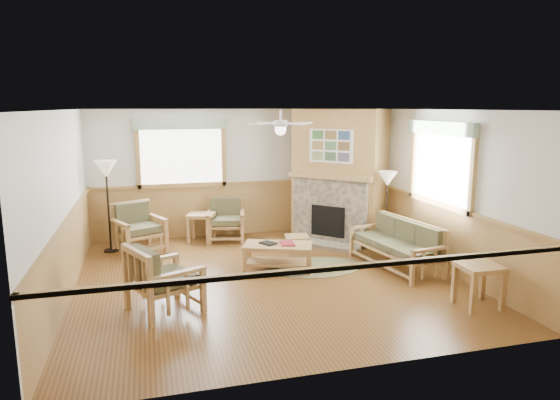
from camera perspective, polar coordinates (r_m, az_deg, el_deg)
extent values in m
cube|color=brown|center=(8.21, -1.44, -8.96)|extent=(6.00, 6.00, 0.01)
cube|color=white|center=(7.73, -1.53, 10.27)|extent=(6.00, 6.00, 0.01)
cube|color=silver|center=(10.76, -5.27, 3.13)|extent=(6.00, 0.02, 2.70)
cube|color=silver|center=(5.07, 6.61, -5.46)|extent=(6.00, 0.02, 2.70)
cube|color=silver|center=(7.74, -23.62, -0.68)|extent=(0.02, 6.00, 2.70)
cube|color=silver|center=(9.04, 17.33, 1.25)|extent=(0.02, 6.00, 2.70)
cylinder|color=brown|center=(8.75, 4.03, -7.65)|extent=(1.88, 1.88, 0.01)
cube|color=maroon|center=(8.44, 0.83, -4.90)|extent=(0.24, 0.32, 0.03)
cube|color=black|center=(8.48, -1.36, -4.86)|extent=(0.31, 0.33, 0.03)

